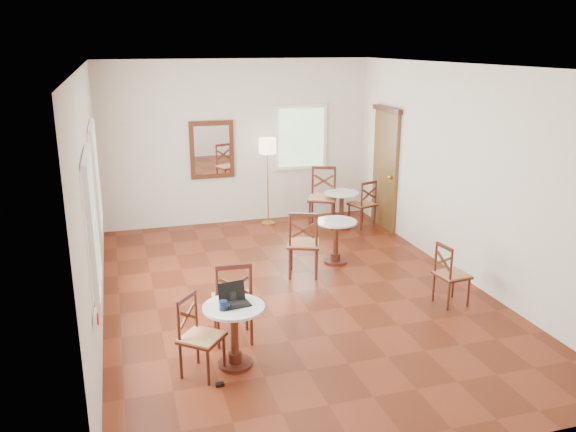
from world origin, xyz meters
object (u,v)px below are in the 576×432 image
object	(u,v)px
chair_mid_b	(451,274)
power_adapter	(220,385)
chair_near_b	(200,336)
navy_mug	(224,305)
cafe_table_mid	(336,237)
cafe_table_near	(234,329)
chair_back_a	(363,204)
chair_near_a	(233,301)
chair_mid_a	(304,243)
mouse	(222,299)
laptop	(234,299)
water_glass	(233,298)
cafe_table_back	(341,206)
floor_lamp	(268,152)
chair_back_b	(322,197)

from	to	relation	value
chair_mid_b	power_adapter	bearing A→B (deg)	101.64
chair_near_b	navy_mug	distance (m)	0.40
cafe_table_mid	chair_near_b	distance (m)	3.57
cafe_table_near	chair_back_a	world-z (taller)	chair_back_a
power_adapter	chair_near_a	bearing A→B (deg)	70.12
chair_near_b	chair_mid_a	distance (m)	2.87
mouse	power_adapter	world-z (taller)	mouse
laptop	chair_near_b	bearing A→B (deg)	-170.24
chair_mid_a	chair_mid_b	size ratio (longest dim) A/B	1.20
cafe_table_mid	chair_near_b	xyz separation A→B (m)	(-2.47, -2.58, 0.01)
laptop	water_glass	bearing A→B (deg)	79.90
cafe_table_mid	chair_near_a	xyz separation A→B (m)	(-2.01, -1.98, 0.07)
cafe_table_near	cafe_table_back	size ratio (longest dim) A/B	1.01
cafe_table_near	chair_near_b	world-z (taller)	chair_near_b
mouse	power_adapter	size ratio (longest dim) A/B	1.06
chair_back_a	floor_lamp	bearing A→B (deg)	-40.83
cafe_table_back	chair_near_b	bearing A→B (deg)	-127.32
chair_near_b	chair_mid_b	size ratio (longest dim) A/B	1.02
cafe_table_near	floor_lamp	xyz separation A→B (m)	(1.62, 4.77, 0.95)
chair_near_a	navy_mug	xyz separation A→B (m)	(-0.21, -0.60, 0.24)
floor_lamp	power_adapter	world-z (taller)	floor_lamp
chair_mid_b	chair_back_b	world-z (taller)	chair_back_b
floor_lamp	water_glass	size ratio (longest dim) A/B	14.25
chair_near_a	laptop	distance (m)	0.54
cafe_table_mid	power_adapter	xyz separation A→B (m)	(-2.33, -2.87, -0.40)
chair_mid_a	mouse	bearing A→B (deg)	72.74
chair_mid_a	water_glass	xyz separation A→B (m)	(-1.44, -2.07, 0.24)
chair_mid_a	chair_back_a	world-z (taller)	chair_mid_a
chair_near_a	laptop	world-z (taller)	chair_near_a
chair_back_b	mouse	xyz separation A→B (m)	(-2.63, -4.20, 0.15)
chair_mid_b	water_glass	world-z (taller)	chair_mid_b
chair_near_a	chair_mid_a	bearing A→B (deg)	-125.78
chair_near_a	chair_back_b	world-z (taller)	chair_back_b
navy_mug	chair_mid_b	bearing A→B (deg)	13.64
cafe_table_near	chair_mid_a	bearing A→B (deg)	55.89
chair_back_b	laptop	size ratio (longest dim) A/B	3.39
chair_near_a	floor_lamp	xyz separation A→B (m)	(1.52, 4.23, 0.88)
chair_near_a	floor_lamp	world-z (taller)	floor_lamp
chair_back_b	water_glass	world-z (taller)	chair_back_b
chair_mid_b	water_glass	distance (m)	3.04
chair_back_b	mouse	size ratio (longest dim) A/B	12.12
navy_mug	laptop	bearing A→B (deg)	45.23
chair_mid_a	navy_mug	bearing A→B (deg)	75.21
chair_near_a	laptop	size ratio (longest dim) A/B	3.05
cafe_table_back	laptop	world-z (taller)	laptop
chair_near_a	power_adapter	world-z (taller)	chair_near_a
navy_mug	chair_back_a	bearing A→B (deg)	51.06
chair_near_a	cafe_table_near	bearing A→B (deg)	84.80
cafe_table_back	chair_back_a	size ratio (longest dim) A/B	0.76
cafe_table_back	chair_mid_a	world-z (taller)	chair_mid_a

